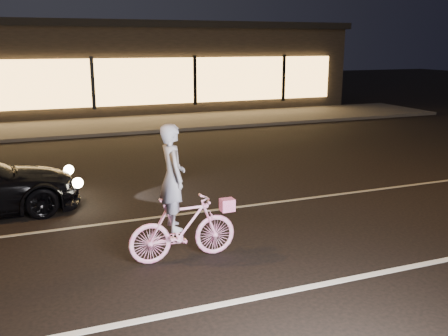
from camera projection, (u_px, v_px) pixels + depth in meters
name	position (u px, v px, depth m)	size (l,w,h in m)	color
ground	(217.00, 254.00, 7.87)	(90.00, 90.00, 0.00)	black
lane_stripe_near	(258.00, 297.00, 6.52)	(60.00, 0.12, 0.01)	silver
lane_stripe_far	(181.00, 214.00, 9.68)	(60.00, 0.10, 0.01)	gray
sidewalk	(101.00, 126.00, 19.60)	(30.00, 4.00, 0.12)	#383533
storefront	(81.00, 66.00, 24.48)	(25.40, 8.42, 4.20)	black
cyclist	(180.00, 213.00, 7.49)	(1.68, 0.58, 2.12)	#FF35A6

